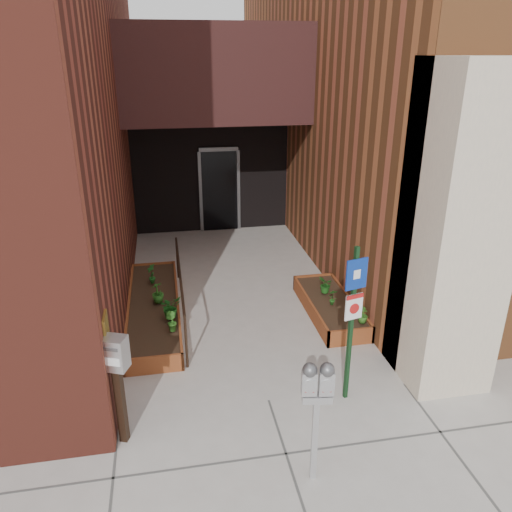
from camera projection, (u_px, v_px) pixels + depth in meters
ground at (269, 401)px, 6.85m from camera, size 80.00×80.00×0.00m
architecture at (200, 26)px, 11.20m from camera, size 20.00×14.60×10.00m
planter_left at (154, 309)px, 8.99m from camera, size 0.90×3.60×0.30m
planter_right at (330, 307)px, 9.07m from camera, size 0.80×2.20×0.30m
handrail at (180, 278)px, 8.80m from camera, size 0.04×3.34×0.90m
parking_meter at (317, 391)px, 5.17m from camera, size 0.35×0.18×1.52m
sign_post at (353, 310)px, 6.39m from camera, size 0.30×0.11×2.24m
payment_dropbox at (116, 368)px, 5.76m from camera, size 0.35×0.31×1.46m
shrub_left_a at (170, 307)px, 8.32m from camera, size 0.49×0.49×0.38m
shrub_left_b at (171, 322)px, 7.93m from camera, size 0.25×0.25×0.32m
shrub_left_c at (158, 292)px, 8.83m from camera, size 0.30×0.30×0.38m
shrub_left_d at (152, 273)px, 9.57m from camera, size 0.25×0.25×0.39m
shrub_right_a at (363, 314)px, 8.17m from camera, size 0.23×0.23×0.30m
shrub_right_b at (333, 297)px, 8.76m from camera, size 0.18×0.18×0.30m
shrub_right_c at (326, 285)px, 9.19m from camera, size 0.33×0.33×0.31m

